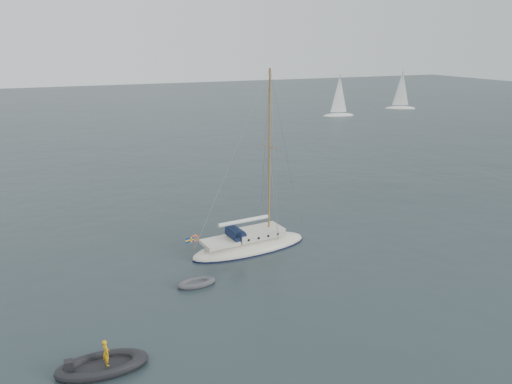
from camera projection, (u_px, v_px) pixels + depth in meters
name	position (u px, v px, depth m)	size (l,w,h in m)	color
ground	(251.00, 266.00, 33.50)	(300.00, 300.00, 0.00)	black
sailboat	(250.00, 236.00, 35.85)	(9.37, 2.81, 13.34)	beige
dinghy	(196.00, 283.00, 30.77)	(2.45, 1.11, 0.35)	#4A4A4E
rib	(102.00, 365.00, 22.85)	(4.21, 1.91, 1.51)	black
distant_yacht_c	(339.00, 97.00, 98.77)	(6.56, 3.50, 8.69)	white
distant_yacht_b	(401.00, 91.00, 109.32)	(6.72, 3.58, 8.90)	white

